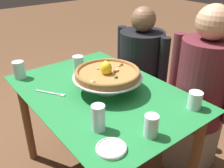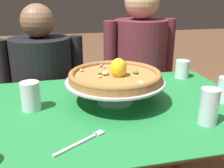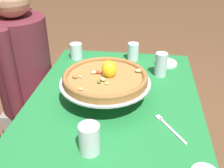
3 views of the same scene
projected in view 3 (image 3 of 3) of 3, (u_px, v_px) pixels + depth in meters
The scene contains 10 objects.
dining_table at pixel (114, 120), 1.34m from camera, with size 1.19×0.83×0.73m.
pizza_stand at pixel (105, 85), 1.25m from camera, with size 0.43×0.43×0.10m.
pizza at pixel (105, 77), 1.23m from camera, with size 0.40×0.40×0.10m.
water_glass_back_right at pixel (76, 52), 1.69m from camera, with size 0.08×0.08×0.10m.
water_glass_side_left at pixel (90, 141), 0.97m from camera, with size 0.08×0.08×0.12m.
water_glass_front_right at pixel (161, 66), 1.48m from camera, with size 0.07×0.07×0.14m.
water_glass_side_right at pixel (133, 53), 1.67m from camera, with size 0.07×0.07×0.11m.
side_plate at pixel (166, 63), 1.63m from camera, with size 0.14×0.14×0.02m.
dinner_fork at pixel (169, 127), 1.11m from camera, with size 0.18×0.13×0.01m.
diner_right at pixel (26, 83), 1.68m from camera, with size 0.50×0.38×1.24m.
Camera 3 is at (-1.06, -0.13, 1.45)m, focal length 42.34 mm.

